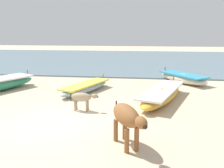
{
  "coord_description": "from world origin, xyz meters",
  "views": [
    {
      "loc": [
        2.74,
        -6.73,
        2.76
      ],
      "look_at": [
        1.43,
        3.11,
        0.6
      ],
      "focal_mm": 38.85,
      "sensor_mm": 36.0,
      "label": 1
    }
  ],
  "objects_px": {
    "fishing_boat_5": "(86,87)",
    "calf_near_dun": "(82,98)",
    "fishing_boat_2": "(183,78)",
    "cow_adult_brown": "(127,117)",
    "fishing_boat_6": "(162,94)"
  },
  "relations": [
    {
      "from": "fishing_boat_6",
      "to": "calf_near_dun",
      "type": "distance_m",
      "value": 3.34
    },
    {
      "from": "fishing_boat_2",
      "to": "fishing_boat_5",
      "type": "bearing_deg",
      "value": 82.43
    },
    {
      "from": "fishing_boat_5",
      "to": "fishing_boat_6",
      "type": "distance_m",
      "value": 3.56
    },
    {
      "from": "cow_adult_brown",
      "to": "fishing_boat_5",
      "type": "bearing_deg",
      "value": 174.69
    },
    {
      "from": "fishing_boat_5",
      "to": "calf_near_dun",
      "type": "bearing_deg",
      "value": -147.19
    },
    {
      "from": "fishing_boat_6",
      "to": "cow_adult_brown",
      "type": "bearing_deg",
      "value": -175.88
    },
    {
      "from": "fishing_boat_6",
      "to": "calf_near_dun",
      "type": "xyz_separation_m",
      "value": [
        -2.88,
        -1.67,
        0.2
      ]
    },
    {
      "from": "fishing_boat_6",
      "to": "calf_near_dun",
      "type": "relative_size",
      "value": 4.35
    },
    {
      "from": "cow_adult_brown",
      "to": "fishing_boat_2",
      "type": "bearing_deg",
      "value": 133.47
    },
    {
      "from": "fishing_boat_6",
      "to": "cow_adult_brown",
      "type": "xyz_separation_m",
      "value": [
        -1.12,
        -4.21,
        0.48
      ]
    },
    {
      "from": "fishing_boat_5",
      "to": "cow_adult_brown",
      "type": "bearing_deg",
      "value": -134.79
    },
    {
      "from": "fishing_boat_2",
      "to": "calf_near_dun",
      "type": "relative_size",
      "value": 3.1
    },
    {
      "from": "fishing_boat_5",
      "to": "calf_near_dun",
      "type": "distance_m",
      "value": 2.75
    },
    {
      "from": "fishing_boat_2",
      "to": "cow_adult_brown",
      "type": "height_order",
      "value": "cow_adult_brown"
    },
    {
      "from": "cow_adult_brown",
      "to": "calf_near_dun",
      "type": "height_order",
      "value": "cow_adult_brown"
    }
  ]
}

